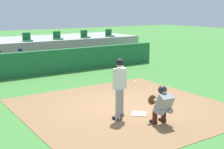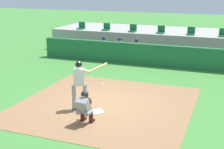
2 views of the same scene
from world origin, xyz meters
TOP-DOWN VIEW (x-y plane):
  - ground_plane at (0.00, 0.00)m, footprint 80.00×80.00m
  - dirt_infield at (0.00, 0.00)m, footprint 6.40×6.40m
  - home_plate at (0.00, -0.80)m, footprint 0.62×0.62m
  - batter_at_plate at (-0.68, -0.73)m, footprint 0.95×1.19m
  - catcher_crouched at (0.01, -1.79)m, footprint 0.50×1.71m
  - dugout_wall at (0.00, 6.50)m, footprint 13.00×0.30m
  - dugout_bench at (0.00, 7.50)m, footprint 11.80×0.44m
  - dugout_player_0 at (-3.13, 7.34)m, footprint 0.49×0.70m
  - dugout_player_1 at (-2.07, 7.34)m, footprint 0.49×0.70m
  - dugout_player_2 at (-1.02, 7.34)m, footprint 0.49×0.70m
  - stands_platform at (0.00, 10.90)m, footprint 15.00×4.40m
  - stadium_seat_0 at (-5.57, 9.38)m, footprint 0.46×0.46m
  - stadium_seat_1 at (-3.71, 9.38)m, footprint 0.46×0.46m
  - stadium_seat_2 at (-1.86, 9.38)m, footprint 0.46×0.46m
  - stadium_seat_3 at (0.00, 9.38)m, footprint 0.46×0.46m
  - stadium_seat_4 at (1.86, 9.38)m, footprint 0.46×0.46m
  - stadium_seat_5 at (3.71, 9.38)m, footprint 0.46×0.46m

SIDE VIEW (x-z plane):
  - ground_plane at x=0.00m, z-range 0.00..0.00m
  - dirt_infield at x=0.00m, z-range 0.00..0.01m
  - home_plate at x=0.00m, z-range 0.01..0.04m
  - dugout_bench at x=0.00m, z-range 0.00..0.45m
  - dugout_wall at x=0.00m, z-range 0.00..1.20m
  - catcher_crouched at x=0.01m, z-range 0.05..1.17m
  - dugout_player_0 at x=-3.13m, z-range 0.02..1.32m
  - dugout_player_1 at x=-2.07m, z-range 0.02..1.32m
  - dugout_player_2 at x=-1.02m, z-range 0.02..1.32m
  - stands_platform at x=0.00m, z-range 0.00..1.40m
  - batter_at_plate at x=-0.68m, z-range 0.13..1.94m
  - stadium_seat_0 at x=-5.57m, z-range 1.29..1.77m
  - stadium_seat_1 at x=-3.71m, z-range 1.29..1.77m
  - stadium_seat_2 at x=-1.86m, z-range 1.29..1.77m
  - stadium_seat_3 at x=0.00m, z-range 1.29..1.77m
  - stadium_seat_4 at x=1.86m, z-range 1.29..1.77m
  - stadium_seat_5 at x=3.71m, z-range 1.29..1.77m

